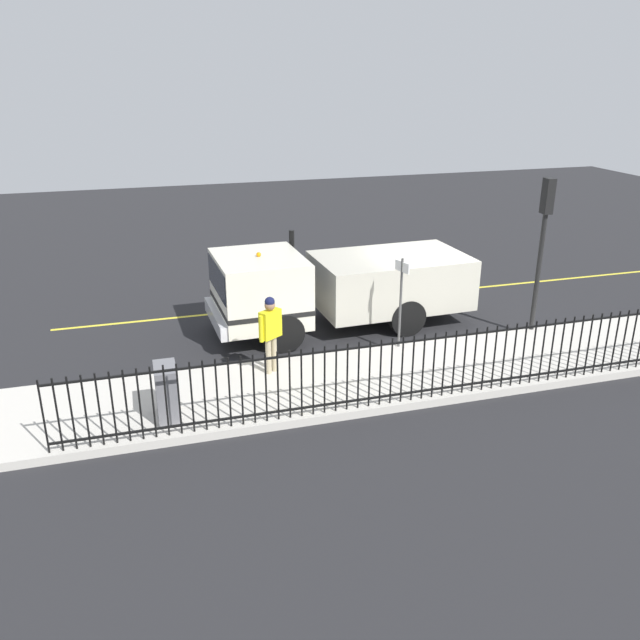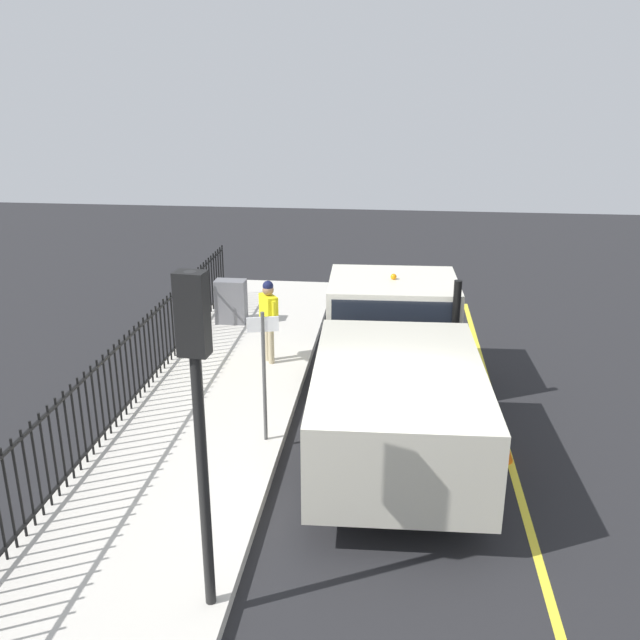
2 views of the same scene
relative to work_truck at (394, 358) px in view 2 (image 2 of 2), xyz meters
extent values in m
plane|color=#232326|center=(0.13, 2.76, -1.23)|extent=(48.18, 48.18, 0.00)
cube|color=beige|center=(3.29, 2.76, -1.15)|extent=(3.02, 21.90, 0.17)
cube|color=yellow|center=(-1.90, 2.76, -1.23)|extent=(0.12, 19.71, 0.01)
cube|color=silver|center=(0.07, -1.81, 0.07)|extent=(2.55, 2.22, 1.65)
cube|color=black|center=(0.07, -1.81, 0.43)|extent=(2.35, 2.25, 0.72)
cube|color=beige|center=(-0.06, 1.78, -0.08)|extent=(2.61, 4.08, 1.34)
cube|color=silver|center=(0.11, -2.95, -0.60)|extent=(2.35, 0.28, 0.36)
cube|color=black|center=(0.07, -1.81, -0.29)|extent=(2.57, 2.24, 0.12)
cylinder|color=black|center=(1.17, -1.45, -0.75)|extent=(0.33, 0.97, 0.96)
cylinder|color=black|center=(-1.06, -1.53, -0.75)|extent=(0.33, 0.97, 0.96)
cylinder|color=black|center=(1.05, 1.82, -0.75)|extent=(0.33, 0.97, 0.96)
cylinder|color=black|center=(-1.18, 1.74, -0.75)|extent=(0.33, 0.97, 0.96)
sphere|color=orange|center=(0.07, -1.81, 0.94)|extent=(0.12, 0.12, 0.12)
cylinder|color=black|center=(-1.06, -0.68, 0.24)|extent=(0.14, 0.14, 1.97)
cube|color=yellow|center=(2.59, -2.09, 0.09)|extent=(0.46, 0.54, 0.62)
sphere|color=#997051|center=(2.59, -2.09, 0.51)|extent=(0.23, 0.23, 0.23)
sphere|color=#14193F|center=(2.59, -2.09, 0.59)|extent=(0.22, 0.22, 0.22)
cylinder|color=tan|center=(2.64, -2.16, -0.64)|extent=(0.12, 0.12, 0.84)
cylinder|color=tan|center=(2.54, -2.01, -0.64)|extent=(0.12, 0.12, 0.84)
cylinder|color=yellow|center=(2.74, -2.32, 0.06)|extent=(0.09, 0.09, 0.59)
cylinder|color=yellow|center=(2.43, -1.85, 0.06)|extent=(0.09, 0.09, 0.59)
cylinder|color=black|center=(4.67, -6.54, -0.35)|extent=(0.04, 0.04, 1.42)
cylinder|color=black|center=(4.67, -6.31, -0.35)|extent=(0.04, 0.04, 1.42)
cylinder|color=black|center=(4.67, -6.08, -0.35)|extent=(0.04, 0.04, 1.42)
cylinder|color=black|center=(4.67, -5.85, -0.35)|extent=(0.04, 0.04, 1.42)
cylinder|color=black|center=(4.67, -5.62, -0.35)|extent=(0.04, 0.04, 1.42)
cylinder|color=black|center=(4.67, -5.39, -0.35)|extent=(0.04, 0.04, 1.42)
cylinder|color=black|center=(4.67, -5.16, -0.35)|extent=(0.04, 0.04, 1.42)
cylinder|color=black|center=(4.67, -4.93, -0.35)|extent=(0.04, 0.04, 1.42)
cylinder|color=black|center=(4.67, -4.70, -0.35)|extent=(0.04, 0.04, 1.42)
cylinder|color=black|center=(4.67, -4.48, -0.35)|extent=(0.04, 0.04, 1.42)
cylinder|color=black|center=(4.67, -4.25, -0.35)|extent=(0.04, 0.04, 1.42)
cylinder|color=black|center=(4.67, -4.02, -0.35)|extent=(0.04, 0.04, 1.42)
cylinder|color=black|center=(4.67, -3.79, -0.35)|extent=(0.04, 0.04, 1.42)
cylinder|color=black|center=(4.67, -3.56, -0.35)|extent=(0.04, 0.04, 1.42)
cylinder|color=black|center=(4.67, -3.33, -0.35)|extent=(0.04, 0.04, 1.42)
cylinder|color=black|center=(4.67, -3.10, -0.35)|extent=(0.04, 0.04, 1.42)
cylinder|color=black|center=(4.67, -2.87, -0.35)|extent=(0.04, 0.04, 1.42)
cylinder|color=black|center=(4.67, -2.64, -0.35)|extent=(0.04, 0.04, 1.42)
cylinder|color=black|center=(4.67, -2.41, -0.35)|extent=(0.04, 0.04, 1.42)
cylinder|color=black|center=(4.67, -2.18, -0.35)|extent=(0.04, 0.04, 1.42)
cylinder|color=black|center=(4.67, -1.95, -0.35)|extent=(0.04, 0.04, 1.42)
cylinder|color=black|center=(4.67, -1.72, -0.35)|extent=(0.04, 0.04, 1.42)
cylinder|color=black|center=(4.67, -1.49, -0.35)|extent=(0.04, 0.04, 1.42)
cylinder|color=black|center=(4.67, -1.26, -0.35)|extent=(0.04, 0.04, 1.42)
cylinder|color=black|center=(4.67, -1.03, -0.35)|extent=(0.04, 0.04, 1.42)
cylinder|color=black|center=(4.67, -0.80, -0.35)|extent=(0.04, 0.04, 1.42)
cylinder|color=black|center=(4.67, -0.57, -0.35)|extent=(0.04, 0.04, 1.42)
cylinder|color=black|center=(4.67, -0.34, -0.35)|extent=(0.04, 0.04, 1.42)
cylinder|color=black|center=(4.67, -0.11, -0.35)|extent=(0.04, 0.04, 1.42)
cylinder|color=black|center=(4.67, 0.12, -0.35)|extent=(0.04, 0.04, 1.42)
cylinder|color=black|center=(4.67, 0.35, -0.35)|extent=(0.04, 0.04, 1.42)
cylinder|color=black|center=(4.67, 0.58, -0.35)|extent=(0.04, 0.04, 1.42)
cylinder|color=black|center=(4.67, 0.81, -0.35)|extent=(0.04, 0.04, 1.42)
cylinder|color=black|center=(4.67, 1.04, -0.35)|extent=(0.04, 0.04, 1.42)
cylinder|color=black|center=(4.67, 1.27, -0.35)|extent=(0.04, 0.04, 1.42)
cylinder|color=black|center=(4.67, 1.50, -0.35)|extent=(0.04, 0.04, 1.42)
cylinder|color=black|center=(4.67, 1.73, -0.35)|extent=(0.04, 0.04, 1.42)
cylinder|color=black|center=(4.67, 1.96, -0.35)|extent=(0.04, 0.04, 1.42)
cylinder|color=black|center=(4.67, 2.19, -0.35)|extent=(0.04, 0.04, 1.42)
cylinder|color=black|center=(4.67, 2.42, -0.35)|extent=(0.04, 0.04, 1.42)
cylinder|color=black|center=(4.67, 2.65, -0.35)|extent=(0.04, 0.04, 1.42)
cylinder|color=black|center=(4.67, 2.88, -0.35)|extent=(0.04, 0.04, 1.42)
cylinder|color=black|center=(4.67, 3.11, -0.35)|extent=(0.04, 0.04, 1.42)
cylinder|color=black|center=(4.67, 3.34, -0.35)|extent=(0.04, 0.04, 1.42)
cylinder|color=black|center=(4.67, 3.57, -0.35)|extent=(0.04, 0.04, 1.42)
cylinder|color=black|center=(4.67, 3.80, -0.35)|extent=(0.04, 0.04, 1.42)
cylinder|color=black|center=(4.67, 4.03, -0.35)|extent=(0.04, 0.04, 1.42)
cylinder|color=black|center=(4.67, 4.26, -0.35)|extent=(0.04, 0.04, 1.42)
cube|color=black|center=(4.67, 2.76, 0.25)|extent=(0.04, 18.61, 0.04)
cube|color=black|center=(4.67, 2.76, -0.89)|extent=(0.04, 18.61, 0.04)
cylinder|color=black|center=(1.98, 4.92, 0.87)|extent=(0.12, 0.12, 3.87)
cube|color=black|center=(1.98, 4.92, 2.38)|extent=(0.32, 0.24, 0.85)
sphere|color=red|center=(1.98, 4.92, 2.64)|extent=(0.16, 0.16, 0.16)
sphere|color=yellow|center=(1.98, 4.92, 2.38)|extent=(0.16, 0.16, 0.16)
sphere|color=green|center=(1.98, 4.92, 2.13)|extent=(0.16, 0.16, 0.16)
cube|color=slate|center=(3.96, -4.42, -0.53)|extent=(0.73, 0.41, 1.07)
cone|color=orange|center=(-1.75, 1.11, -0.95)|extent=(0.40, 0.40, 0.57)
cylinder|color=#4C4C4C|center=(2.06, 1.18, 0.04)|extent=(0.06, 0.06, 2.21)
cube|color=white|center=(2.06, 1.18, 0.95)|extent=(0.49, 0.16, 0.24)
camera|label=1|loc=(15.45, -4.76, 5.26)|focal=36.59mm
camera|label=2|loc=(0.06, 11.01, 4.51)|focal=38.47mm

